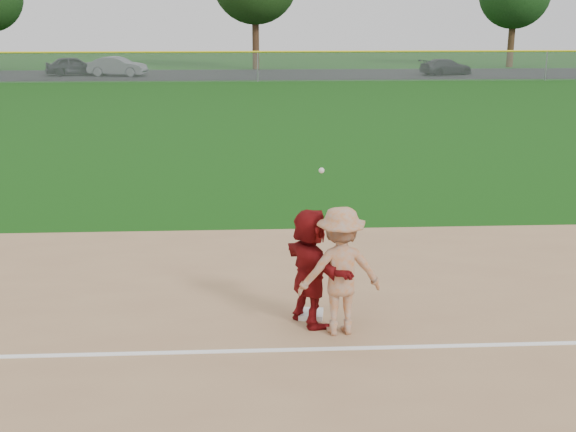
{
  "coord_description": "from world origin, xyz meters",
  "views": [
    {
      "loc": [
        -0.61,
        -9.88,
        4.51
      ],
      "look_at": [
        0.0,
        1.5,
        1.3
      ],
      "focal_mm": 45.0,
      "sensor_mm": 36.0,
      "label": 1
    }
  ],
  "objects_px": {
    "base_runner": "(310,267)",
    "car_mid": "(118,66)",
    "car_left": "(74,66)",
    "car_right": "(446,67)",
    "first_base": "(311,314)"
  },
  "relations": [
    {
      "from": "first_base",
      "to": "car_left",
      "type": "distance_m",
      "value": 47.72
    },
    {
      "from": "car_mid",
      "to": "car_right",
      "type": "bearing_deg",
      "value": -79.39
    },
    {
      "from": "car_mid",
      "to": "car_right",
      "type": "distance_m",
      "value": 24.6
    },
    {
      "from": "base_runner",
      "to": "car_mid",
      "type": "bearing_deg",
      "value": -12.99
    },
    {
      "from": "base_runner",
      "to": "car_mid",
      "type": "distance_m",
      "value": 46.2
    },
    {
      "from": "base_runner",
      "to": "first_base",
      "type": "bearing_deg",
      "value": -35.38
    },
    {
      "from": "first_base",
      "to": "base_runner",
      "type": "distance_m",
      "value": 0.88
    },
    {
      "from": "base_runner",
      "to": "car_right",
      "type": "height_order",
      "value": "base_runner"
    },
    {
      "from": "base_runner",
      "to": "car_mid",
      "type": "height_order",
      "value": "base_runner"
    },
    {
      "from": "first_base",
      "to": "base_runner",
      "type": "relative_size",
      "value": 0.21
    },
    {
      "from": "car_left",
      "to": "car_mid",
      "type": "relative_size",
      "value": 0.96
    },
    {
      "from": "car_right",
      "to": "base_runner",
      "type": "bearing_deg",
      "value": 143.6
    },
    {
      "from": "base_runner",
      "to": "car_left",
      "type": "distance_m",
      "value": 47.92
    },
    {
      "from": "first_base",
      "to": "base_runner",
      "type": "xyz_separation_m",
      "value": [
        -0.04,
        -0.23,
        0.85
      ]
    },
    {
      "from": "first_base",
      "to": "car_right",
      "type": "height_order",
      "value": "car_right"
    }
  ]
}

